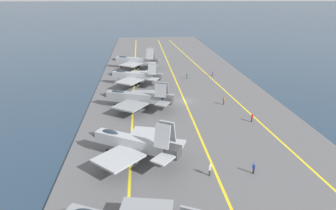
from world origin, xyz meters
TOP-DOWN VIEW (x-y plane):
  - ground_plane at (0.00, 0.00)m, footprint 2000.00×2000.00m
  - carrier_deck at (0.00, 0.00)m, footprint 212.24×41.93m
  - deck_stripe_foul_line at (0.00, -11.53)m, footprint 190.67×12.20m
  - deck_stripe_centerline at (0.00, 0.00)m, footprint 191.02×0.36m
  - deck_stripe_edge_line at (0.00, 11.53)m, footprint 191.02×0.49m
  - parked_jet_second at (-24.53, 11.09)m, footprint 13.61×15.05m
  - parked_jet_third at (-3.76, 10.74)m, footprint 13.73×16.43m
  - parked_jet_fourth at (13.51, 11.23)m, footprint 14.12×15.24m
  - parked_jet_fifth at (32.35, 11.36)m, footprint 13.93×16.17m
  - crew_green_vest at (18.31, -3.41)m, footprint 0.45×0.45m
  - crew_white_vest at (-29.72, 0.97)m, footprint 0.45×0.38m
  - crew_purple_vest at (20.65, -11.31)m, footprint 0.46×0.41m
  - crew_red_vest at (-12.95, -10.89)m, footprint 0.36×0.44m
  - crew_blue_vest at (-29.78, -4.99)m, footprint 0.45×0.46m
  - crew_brown_vest at (-3.28, -8.14)m, footprint 0.43×0.46m

SIDE VIEW (x-z plane):
  - ground_plane at x=0.00m, z-range 0.00..0.00m
  - carrier_deck at x=0.00m, z-range 0.00..0.40m
  - deck_stripe_foul_line at x=0.00m, z-range 0.40..0.41m
  - deck_stripe_centerline at x=0.00m, z-range 0.40..0.41m
  - deck_stripe_edge_line at x=0.00m, z-range 0.40..0.41m
  - crew_purple_vest at x=20.65m, z-range 0.48..2.12m
  - crew_blue_vest at x=-29.78m, z-range 0.48..2.16m
  - crew_red_vest at x=-12.95m, z-range 0.48..2.17m
  - crew_white_vest at x=-29.72m, z-range 0.49..2.28m
  - crew_green_vest at x=18.31m, z-range 0.49..2.30m
  - crew_brown_vest at x=-3.28m, z-range 0.49..2.31m
  - parked_jet_third at x=-3.76m, z-range -0.13..5.80m
  - parked_jet_fourth at x=13.51m, z-range -0.03..5.96m
  - parked_jet_fifth at x=32.35m, z-range -0.35..6.44m
  - parked_jet_second at x=-24.53m, z-range -0.28..6.49m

